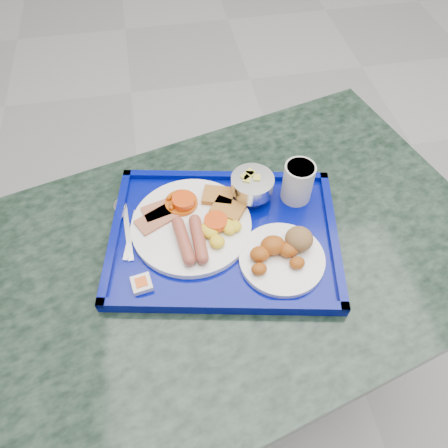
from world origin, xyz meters
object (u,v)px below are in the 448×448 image
(tray, at_px, (224,237))
(juice_cup, at_px, (298,181))
(table, at_px, (236,288))
(bread_plate, at_px, (283,253))
(fruit_bowl, at_px, (252,185))
(main_plate, at_px, (195,224))

(tray, distance_m, juice_cup, 0.21)
(table, xyz_separation_m, bread_plate, (0.08, -0.05, 0.21))
(fruit_bowl, bearing_deg, bread_plate, -80.70)
(tray, relative_size, bread_plate, 3.09)
(tray, xyz_separation_m, juice_cup, (0.18, 0.08, 0.06))
(table, relative_size, fruit_bowl, 13.00)
(tray, bearing_deg, table, -48.50)
(table, bearing_deg, tray, 131.50)
(table, relative_size, main_plate, 4.78)
(bread_plate, bearing_deg, main_plate, 146.74)
(table, distance_m, bread_plate, 0.23)
(tray, distance_m, fruit_bowl, 0.13)
(table, bearing_deg, juice_cup, 34.23)
(table, bearing_deg, fruit_bowl, 65.20)
(juice_cup, bearing_deg, fruit_bowl, 171.45)
(table, distance_m, main_plate, 0.23)
(main_plate, xyz_separation_m, bread_plate, (0.17, -0.11, 0.00))
(main_plate, height_order, bread_plate, bread_plate)
(bread_plate, distance_m, fruit_bowl, 0.18)
(bread_plate, distance_m, juice_cup, 0.18)
(fruit_bowl, bearing_deg, juice_cup, -8.55)
(tray, bearing_deg, main_plate, 151.81)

